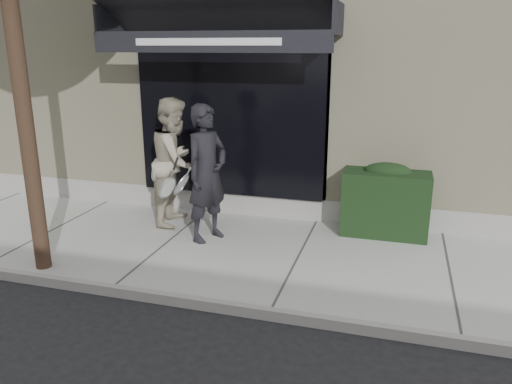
% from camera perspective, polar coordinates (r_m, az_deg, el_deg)
% --- Properties ---
extents(ground, '(80.00, 80.00, 0.00)m').
position_cam_1_polar(ground, '(7.13, 4.87, -8.16)').
color(ground, black).
rests_on(ground, ground).
extents(sidewalk, '(20.00, 3.00, 0.12)m').
position_cam_1_polar(sidewalk, '(7.11, 4.89, -7.72)').
color(sidewalk, '#A4A39E').
rests_on(sidewalk, ground).
extents(curb, '(20.00, 0.10, 0.14)m').
position_cam_1_polar(curb, '(5.76, 1.71, -13.73)').
color(curb, gray).
rests_on(curb, ground).
extents(building_facade, '(14.30, 8.04, 5.64)m').
position_cam_1_polar(building_facade, '(11.40, 10.35, 15.02)').
color(building_facade, beige).
rests_on(building_facade, ground).
extents(hedge, '(1.30, 0.70, 1.14)m').
position_cam_1_polar(hedge, '(7.96, 14.59, -0.93)').
color(hedge, black).
rests_on(hedge, sidewalk).
extents(pedestrian_front, '(0.95, 1.00, 2.05)m').
position_cam_1_polar(pedestrian_front, '(7.39, -5.65, 2.10)').
color(pedestrian_front, black).
rests_on(pedestrian_front, sidewalk).
extents(pedestrian_back, '(0.88, 1.08, 2.06)m').
position_cam_1_polar(pedestrian_back, '(8.20, -9.18, 3.46)').
color(pedestrian_back, '#AEA48B').
rests_on(pedestrian_back, sidewalk).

